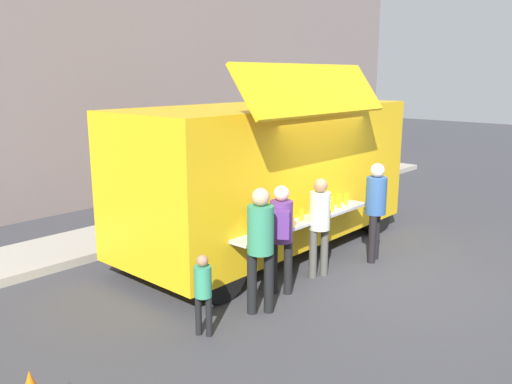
{
  "coord_description": "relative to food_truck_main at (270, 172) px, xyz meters",
  "views": [
    {
      "loc": [
        -7.28,
        -4.45,
        3.25
      ],
      "look_at": [
        -0.92,
        1.41,
        1.3
      ],
      "focal_mm": 36.46,
      "sensor_mm": 36.0,
      "label": 1
    }
  ],
  "objects": [
    {
      "name": "customer_mid_with_backpack",
      "position": [
        -1.5,
        -1.52,
        -0.47
      ],
      "size": [
        0.54,
        0.49,
        1.68
      ],
      "rotation": [
        0.0,
        0.0,
        0.62
      ],
      "color": "black",
      "rests_on": "ground"
    },
    {
      "name": "customer_rear_waiting",
      "position": [
        -2.17,
        -1.72,
        -0.43
      ],
      "size": [
        0.36,
        0.36,
        1.79
      ],
      "rotation": [
        0.0,
        0.0,
        0.9
      ],
      "color": "black",
      "rests_on": "ground"
    },
    {
      "name": "customer_front_ordering",
      "position": [
        -0.52,
        -1.52,
        -0.51
      ],
      "size": [
        0.34,
        0.34,
        1.65
      ],
      "rotation": [
        0.0,
        0.0,
        1.19
      ],
      "color": "#4C4A44",
      "rests_on": "ground"
    },
    {
      "name": "customer_extra_browsing",
      "position": [
        0.75,
        -1.8,
        -0.44
      ],
      "size": [
        0.36,
        0.36,
        1.76
      ],
      "rotation": [
        0.0,
        0.0,
        1.83
      ],
      "color": "black",
      "rests_on": "ground"
    },
    {
      "name": "trash_bin",
      "position": [
        4.07,
        2.32,
        -0.99
      ],
      "size": [
        0.6,
        0.6,
        1.01
      ],
      "primitive_type": "cylinder",
      "color": "#2C6036",
      "rests_on": "ground"
    },
    {
      "name": "ground_plane",
      "position": [
        0.12,
        -1.79,
        -1.49
      ],
      "size": [
        60.0,
        60.0,
        0.0
      ],
      "primitive_type": "plane",
      "color": "#38383D"
    },
    {
      "name": "food_truck_main",
      "position": [
        0.0,
        0.0,
        0.0
      ],
      "size": [
        6.02,
        2.95,
        3.42
      ],
      "rotation": [
        0.0,
        0.0,
        0.02
      ],
      "color": "gold",
      "rests_on": "ground"
    },
    {
      "name": "child_near_queue",
      "position": [
        -3.14,
        -1.63,
        -0.85
      ],
      "size": [
        0.22,
        0.22,
        1.08
      ],
      "rotation": [
        0.0,
        0.0,
        0.48
      ],
      "color": "black",
      "rests_on": "ground"
    }
  ]
}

